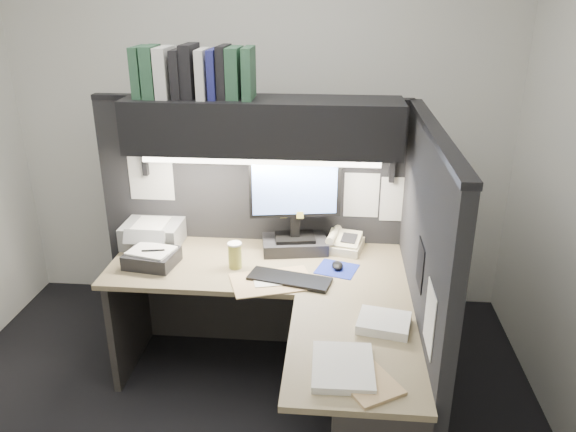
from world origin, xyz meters
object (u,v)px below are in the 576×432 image
at_px(overhead_shelf, 263,125).
at_px(printer, 154,233).
at_px(telephone, 344,243).
at_px(coffee_cup, 235,256).
at_px(monitor, 295,215).
at_px(notebook_stack, 152,258).
at_px(keyboard, 289,279).
at_px(desk, 306,368).

bearing_deg(overhead_shelf, printer, 177.17).
xyz_separation_m(telephone, coffee_cup, (-0.62, -0.29, 0.03)).
bearing_deg(coffee_cup, monitor, 38.32).
relative_size(coffee_cup, notebook_stack, 0.51).
height_order(coffee_cup, printer, coffee_cup).
bearing_deg(overhead_shelf, keyboard, -64.54).
relative_size(monitor, telephone, 2.59).
relative_size(keyboard, notebook_stack, 1.63).
xyz_separation_m(monitor, coffee_cup, (-0.32, -0.25, -0.16)).
bearing_deg(telephone, keyboard, -111.54).
distance_m(coffee_cup, notebook_stack, 0.48).
relative_size(keyboard, printer, 1.28).
bearing_deg(printer, coffee_cup, -25.99).
height_order(desk, printer, printer).
relative_size(telephone, notebook_stack, 0.81).
bearing_deg(coffee_cup, desk, -48.92).
bearing_deg(printer, monitor, -1.20).
distance_m(desk, telephone, 0.88).
bearing_deg(keyboard, monitor, 103.87).
height_order(overhead_shelf, printer, overhead_shelf).
bearing_deg(desk, overhead_shelf, 111.79).
relative_size(telephone, coffee_cup, 1.57).
bearing_deg(telephone, printer, -166.37).
bearing_deg(notebook_stack, keyboard, -8.95).
xyz_separation_m(monitor, notebook_stack, (-0.80, -0.26, -0.19)).
bearing_deg(coffee_cup, overhead_shelf, 60.55).
distance_m(desk, overhead_shelf, 1.33).
distance_m(desk, coffee_cup, 0.76).
bearing_deg(telephone, desk, -89.42).
xyz_separation_m(desk, telephone, (0.18, 0.79, 0.33)).
distance_m(desk, keyboard, 0.49).
distance_m(coffee_cup, printer, 0.63).
distance_m(monitor, keyboard, 0.45).
relative_size(overhead_shelf, notebook_stack, 5.60).
distance_m(telephone, printer, 1.18).
bearing_deg(keyboard, printer, 168.37).
bearing_deg(telephone, monitor, -160.02).
xyz_separation_m(keyboard, printer, (-0.89, 0.42, 0.06)).
bearing_deg(monitor, desk, -90.59).
xyz_separation_m(telephone, notebook_stack, (-1.10, -0.30, -0.00)).
bearing_deg(desk, notebook_stack, 151.83).
distance_m(overhead_shelf, coffee_cup, 0.75).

